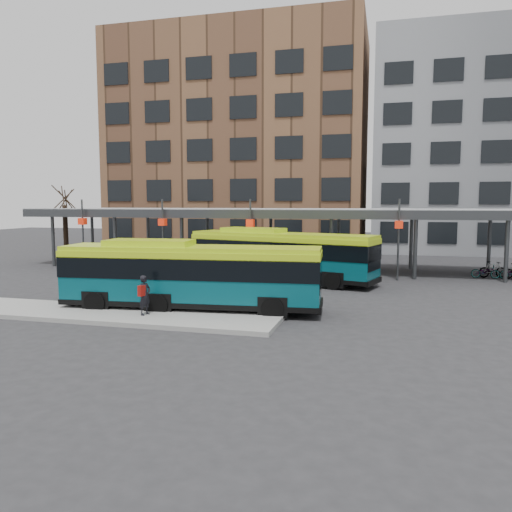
% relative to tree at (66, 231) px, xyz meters
% --- Properties ---
extents(ground, '(120.00, 120.00, 0.00)m').
position_rel_tree_xyz_m(ground, '(18.00, -12.00, -2.43)').
color(ground, '#28282B').
rests_on(ground, ground).
extents(boarding_island, '(14.00, 3.00, 0.18)m').
position_rel_tree_xyz_m(boarding_island, '(12.50, -15.00, -2.34)').
color(boarding_island, gray).
rests_on(boarding_island, ground).
extents(canopy, '(40.00, 6.53, 4.80)m').
position_rel_tree_xyz_m(canopy, '(17.94, 0.87, 1.47)').
color(canopy, '#999B9E').
rests_on(canopy, ground).
extents(tree, '(1.64, 1.64, 5.60)m').
position_rel_tree_xyz_m(tree, '(0.00, 0.00, 0.00)').
color(tree, black).
rests_on(tree, ground).
extents(building_brick, '(26.00, 14.00, 22.00)m').
position_rel_tree_xyz_m(building_brick, '(8.00, 20.00, 8.57)').
color(building_brick, brown).
rests_on(building_brick, ground).
extents(building_grey, '(24.00, 14.00, 20.00)m').
position_rel_tree_xyz_m(building_grey, '(34.00, 20.00, 7.57)').
color(building_grey, slate).
rests_on(building_grey, ground).
extents(bus_front, '(11.05, 3.26, 3.00)m').
position_rel_tree_xyz_m(bus_front, '(15.32, -13.18, -0.87)').
color(bus_front, '#074A54').
rests_on(bus_front, ground).
extents(bus_rear, '(11.39, 5.36, 3.08)m').
position_rel_tree_xyz_m(bus_rear, '(17.34, -4.31, -0.83)').
color(bus_rear, '#074A54').
rests_on(bus_rear, ground).
extents(pedestrian, '(0.50, 0.66, 1.56)m').
position_rel_tree_xyz_m(pedestrian, '(14.19, -15.09, -1.46)').
color(pedestrian, black).
rests_on(pedestrian, boarding_island).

